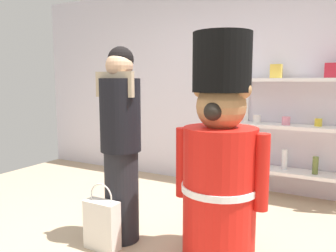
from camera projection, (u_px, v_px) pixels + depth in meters
back_wall at (240, 85)px, 4.20m from camera, size 6.40×0.12×2.60m
merchandise_shelf at (303, 123)px, 3.69m from camera, size 1.38×0.35×1.75m
teddy_bear_guard at (220, 161)px, 2.50m from camera, size 0.73×0.58×1.69m
person_shopper at (121, 142)px, 2.75m from camera, size 0.35×0.33×1.63m
shopping_bag at (102, 224)px, 2.68m from camera, size 0.29×0.13×0.55m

